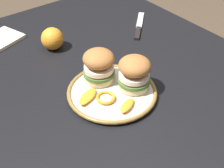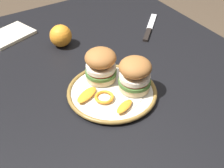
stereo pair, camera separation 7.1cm
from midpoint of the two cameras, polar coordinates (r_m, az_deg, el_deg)
dining_table at (r=0.98m, az=-3.12°, el=-5.43°), size 1.31×1.08×0.72m
dinner_plate at (r=0.91m, az=-2.21°, el=-1.56°), size 0.26×0.26×0.02m
sandwich_half_left at (r=0.92m, az=-4.62°, el=3.39°), size 0.13×0.13×0.10m
sandwich_half_right at (r=0.89m, az=1.83°, el=2.04°), size 0.13×0.13×0.10m
orange_peel_curled at (r=0.88m, az=-3.47°, el=-2.58°), size 0.06×0.06×0.01m
orange_peel_strip_long at (r=0.85m, az=0.44°, el=-3.98°), size 0.05×0.07×0.01m
orange_peel_strip_short at (r=0.89m, az=-6.76°, el=-2.28°), size 0.06×0.09×0.01m
whole_orange at (r=1.13m, az=-12.76°, el=7.95°), size 0.08×0.08×0.08m
table_knife at (r=1.25m, az=3.28°, el=10.22°), size 0.17×0.17×0.01m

